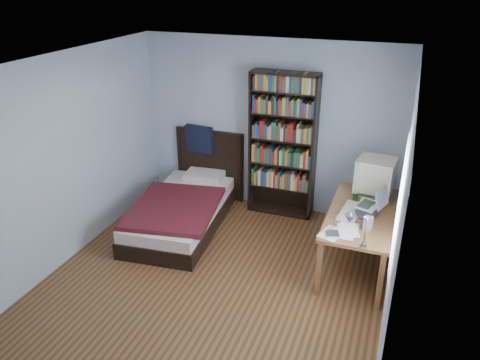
{
  "coord_description": "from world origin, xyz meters",
  "views": [
    {
      "loc": [
        1.84,
        -4.11,
        3.34
      ],
      "look_at": [
        0.08,
        0.65,
        1.04
      ],
      "focal_mm": 35.0,
      "sensor_mm": 36.0,
      "label": 1
    }
  ],
  "objects_px": {
    "laptop": "(369,208)",
    "soda_can": "(355,197)",
    "bookshelf": "(283,146)",
    "desk": "(363,219)",
    "crt_monitor": "(375,175)",
    "keyboard": "(350,212)",
    "speaker": "(368,224)",
    "bed": "(184,207)",
    "desk_lamp": "(353,222)"
  },
  "relations": [
    {
      "from": "laptop",
      "to": "soda_can",
      "type": "height_order",
      "value": "laptop"
    },
    {
      "from": "soda_can",
      "to": "laptop",
      "type": "bearing_deg",
      "value": -59.22
    },
    {
      "from": "desk_lamp",
      "to": "speaker",
      "type": "height_order",
      "value": "desk_lamp"
    },
    {
      "from": "soda_can",
      "to": "bed",
      "type": "bearing_deg",
      "value": -178.94
    },
    {
      "from": "bed",
      "to": "desk_lamp",
      "type": "bearing_deg",
      "value": -28.14
    },
    {
      "from": "desk",
      "to": "speaker",
      "type": "distance_m",
      "value": 0.93
    },
    {
      "from": "bed",
      "to": "bookshelf",
      "type": "bearing_deg",
      "value": 34.25
    },
    {
      "from": "desk",
      "to": "crt_monitor",
      "type": "distance_m",
      "value": 0.61
    },
    {
      "from": "keyboard",
      "to": "bookshelf",
      "type": "height_order",
      "value": "bookshelf"
    },
    {
      "from": "laptop",
      "to": "soda_can",
      "type": "relative_size",
      "value": 3.16
    },
    {
      "from": "desk",
      "to": "bookshelf",
      "type": "height_order",
      "value": "bookshelf"
    },
    {
      "from": "keyboard",
      "to": "soda_can",
      "type": "height_order",
      "value": "soda_can"
    },
    {
      "from": "speaker",
      "to": "keyboard",
      "type": "bearing_deg",
      "value": 138.06
    },
    {
      "from": "bookshelf",
      "to": "bed",
      "type": "distance_m",
      "value": 1.64
    },
    {
      "from": "laptop",
      "to": "speaker",
      "type": "bearing_deg",
      "value": -85.75
    },
    {
      "from": "soda_can",
      "to": "crt_monitor",
      "type": "bearing_deg",
      "value": 52.28
    },
    {
      "from": "bed",
      "to": "speaker",
      "type": "bearing_deg",
      "value": -13.44
    },
    {
      "from": "crt_monitor",
      "to": "keyboard",
      "type": "xyz_separation_m",
      "value": [
        -0.19,
        -0.56,
        -0.27
      ]
    },
    {
      "from": "laptop",
      "to": "soda_can",
      "type": "distance_m",
      "value": 0.39
    },
    {
      "from": "desk",
      "to": "bed",
      "type": "height_order",
      "value": "bed"
    },
    {
      "from": "desk_lamp",
      "to": "keyboard",
      "type": "xyz_separation_m",
      "value": [
        -0.12,
        1.03,
        -0.44
      ]
    },
    {
      "from": "laptop",
      "to": "bed",
      "type": "bearing_deg",
      "value": 173.5
    },
    {
      "from": "keyboard",
      "to": "bed",
      "type": "height_order",
      "value": "bed"
    },
    {
      "from": "speaker",
      "to": "bed",
      "type": "bearing_deg",
      "value": 179.78
    },
    {
      "from": "crt_monitor",
      "to": "bookshelf",
      "type": "height_order",
      "value": "bookshelf"
    },
    {
      "from": "speaker",
      "to": "bed",
      "type": "distance_m",
      "value": 2.68
    },
    {
      "from": "keyboard",
      "to": "speaker",
      "type": "xyz_separation_m",
      "value": [
        0.23,
        -0.33,
        0.06
      ]
    },
    {
      "from": "desk_lamp",
      "to": "bookshelf",
      "type": "distance_m",
      "value": 2.47
    },
    {
      "from": "keyboard",
      "to": "bookshelf",
      "type": "distance_m",
      "value": 1.6
    },
    {
      "from": "keyboard",
      "to": "bookshelf",
      "type": "xyz_separation_m",
      "value": [
        -1.13,
        1.09,
        0.3
      ]
    },
    {
      "from": "desk",
      "to": "bed",
      "type": "xyz_separation_m",
      "value": [
        -2.44,
        -0.22,
        -0.16
      ]
    },
    {
      "from": "desk",
      "to": "crt_monitor",
      "type": "relative_size",
      "value": 3.13
    },
    {
      "from": "crt_monitor",
      "to": "soda_can",
      "type": "bearing_deg",
      "value": -127.72
    },
    {
      "from": "crt_monitor",
      "to": "speaker",
      "type": "bearing_deg",
      "value": -87.45
    },
    {
      "from": "bed",
      "to": "desk",
      "type": "bearing_deg",
      "value": 5.15
    },
    {
      "from": "bookshelf",
      "to": "speaker",
      "type": "bearing_deg",
      "value": -46.07
    },
    {
      "from": "desk_lamp",
      "to": "speaker",
      "type": "relative_size",
      "value": 3.46
    },
    {
      "from": "soda_can",
      "to": "bed",
      "type": "distance_m",
      "value": 2.39
    },
    {
      "from": "desk_lamp",
      "to": "bookshelf",
      "type": "relative_size",
      "value": 0.27
    },
    {
      "from": "crt_monitor",
      "to": "soda_can",
      "type": "xyz_separation_m",
      "value": [
        -0.18,
        -0.23,
        -0.23
      ]
    },
    {
      "from": "bookshelf",
      "to": "desk",
      "type": "bearing_deg",
      "value": -25.07
    },
    {
      "from": "bookshelf",
      "to": "keyboard",
      "type": "bearing_deg",
      "value": -43.75
    },
    {
      "from": "laptop",
      "to": "soda_can",
      "type": "bearing_deg",
      "value": 120.78
    },
    {
      "from": "keyboard",
      "to": "soda_can",
      "type": "distance_m",
      "value": 0.32
    },
    {
      "from": "laptop",
      "to": "desk_lamp",
      "type": "height_order",
      "value": "desk_lamp"
    },
    {
      "from": "desk",
      "to": "keyboard",
      "type": "bearing_deg",
      "value": -103.61
    },
    {
      "from": "laptop",
      "to": "speaker",
      "type": "relative_size",
      "value": 2.24
    },
    {
      "from": "laptop",
      "to": "crt_monitor",
      "type": "bearing_deg",
      "value": 91.58
    },
    {
      "from": "crt_monitor",
      "to": "keyboard",
      "type": "relative_size",
      "value": 0.98
    },
    {
      "from": "keyboard",
      "to": "soda_can",
      "type": "bearing_deg",
      "value": 94.7
    }
  ]
}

